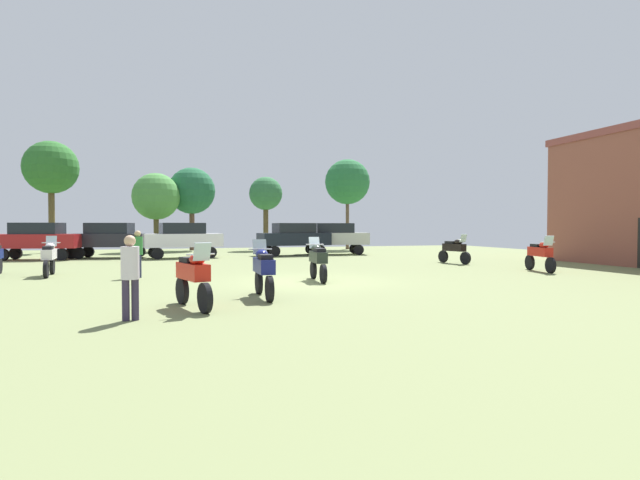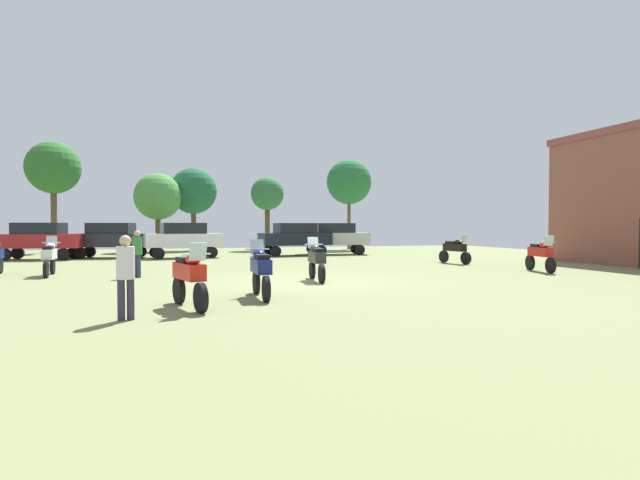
% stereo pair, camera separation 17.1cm
% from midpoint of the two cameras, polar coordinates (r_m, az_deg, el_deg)
% --- Properties ---
extents(ground_plane, '(44.00, 52.00, 0.02)m').
position_cam_midpoint_polar(ground_plane, '(16.57, -1.49, -4.74)').
color(ground_plane, olive).
extents(motorcycle_1, '(0.62, 2.11, 1.45)m').
position_cam_midpoint_polar(motorcycle_1, '(16.64, -0.53, -2.23)').
color(motorcycle_1, black).
rests_on(motorcycle_1, ground).
extents(motorcycle_3, '(0.62, 2.14, 1.47)m').
position_cam_midpoint_polar(motorcycle_3, '(12.81, -6.82, -3.34)').
color(motorcycle_3, black).
rests_on(motorcycle_3, ground).
extents(motorcycle_4, '(0.81, 2.08, 1.48)m').
position_cam_midpoint_polar(motorcycle_4, '(11.41, -14.65, -3.97)').
color(motorcycle_4, black).
rests_on(motorcycle_4, ground).
extents(motorcycle_5, '(0.62, 2.15, 1.45)m').
position_cam_midpoint_polar(motorcycle_5, '(20.71, -28.65, -1.66)').
color(motorcycle_5, black).
rests_on(motorcycle_5, ground).
extents(motorcycle_6, '(0.73, 2.09, 1.44)m').
position_cam_midpoint_polar(motorcycle_6, '(25.15, 14.86, -1.00)').
color(motorcycle_6, black).
rests_on(motorcycle_6, ground).
extents(motorcycle_7, '(0.72, 2.17, 1.45)m').
position_cam_midpoint_polar(motorcycle_7, '(21.86, 23.57, -1.44)').
color(motorcycle_7, black).
rests_on(motorcycle_7, ground).
extents(car_1, '(4.53, 2.45, 2.00)m').
position_cam_midpoint_polar(car_1, '(32.13, 1.45, 0.44)').
color(car_1, black).
rests_on(car_1, ground).
extents(car_2, '(4.46, 2.23, 2.00)m').
position_cam_midpoint_polar(car_2, '(30.94, -3.14, 0.39)').
color(car_2, black).
rests_on(car_2, ground).
extents(car_3, '(4.57, 2.63, 2.00)m').
position_cam_midpoint_polar(car_3, '(31.02, -22.94, 0.27)').
color(car_3, black).
rests_on(car_3, ground).
extents(car_4, '(4.54, 2.49, 2.00)m').
position_cam_midpoint_polar(car_4, '(31.03, -29.57, 0.19)').
color(car_4, black).
rests_on(car_4, ground).
extents(car_5, '(4.53, 2.47, 2.00)m').
position_cam_midpoint_polar(car_5, '(29.58, -15.55, 0.28)').
color(car_5, black).
rests_on(car_5, ground).
extents(person_1, '(0.38, 0.38, 1.65)m').
position_cam_midpoint_polar(person_1, '(10.33, -21.24, -3.31)').
color(person_1, '#312941').
rests_on(person_1, ground).
extents(person_2, '(0.48, 0.48, 1.66)m').
position_cam_midpoint_polar(person_2, '(18.79, -20.27, -1.11)').
color(person_2, '#2C304E').
rests_on(person_2, ground).
extents(tree_2, '(3.32, 3.32, 5.58)m').
position_cam_midpoint_polar(tree_2, '(37.59, -18.29, 4.69)').
color(tree_2, brown).
rests_on(tree_2, ground).
extents(tree_3, '(3.55, 3.55, 7.57)m').
position_cam_midpoint_polar(tree_3, '(38.85, -28.40, 7.20)').
color(tree_3, brown).
rests_on(tree_3, ground).
extents(tree_4, '(3.52, 3.52, 7.04)m').
position_cam_midpoint_polar(tree_4, '(39.57, 3.02, 6.59)').
color(tree_4, brown).
rests_on(tree_4, ground).
extents(tree_5, '(2.52, 2.52, 5.55)m').
position_cam_midpoint_polar(tree_5, '(38.34, -6.32, 5.16)').
color(tree_5, '#4F4025').
rests_on(tree_5, ground).
extents(tree_6, '(3.47, 3.47, 6.19)m').
position_cam_midpoint_polar(tree_6, '(38.87, -14.51, 5.39)').
color(tree_6, brown).
rests_on(tree_6, ground).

